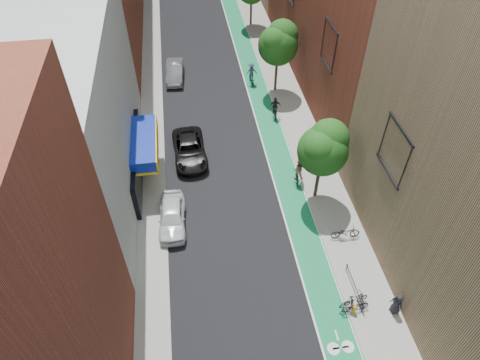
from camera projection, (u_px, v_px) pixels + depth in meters
name	position (u px, v px, depth m)	size (l,w,h in m)	color
ground	(264.00, 341.00, 23.26)	(160.00, 160.00, 0.00)	black
bike_lane	(255.00, 80.00, 41.93)	(2.00, 68.00, 0.01)	#126A44
sidewalk_left	(152.00, 88.00, 40.84)	(2.00, 68.00, 0.15)	gray
sidewalk_right	(280.00, 78.00, 42.14)	(3.00, 68.00, 0.15)	gray
building_left_white	(61.00, 117.00, 27.72)	(8.00, 20.00, 12.00)	silver
tree_near	(324.00, 147.00, 27.60)	(3.40, 3.36, 6.42)	#332619
tree_mid	(279.00, 42.00, 37.27)	(3.55, 3.53, 6.74)	#332619
parked_car_white	(172.00, 216.00, 28.56)	(1.77, 4.41, 1.50)	silver
parked_car_black	(190.00, 150.00, 33.43)	(2.46, 5.33, 1.48)	black
parked_car_silver	(175.00, 72.00, 41.71)	(1.57, 4.49, 1.48)	gray
cyclist_lane_near	(298.00, 172.00, 31.27)	(1.03, 1.56, 2.19)	black
cyclist_lane_mid	(275.00, 110.00, 37.10)	(1.01, 1.58, 2.01)	black
cyclist_lane_far	(251.00, 74.00, 40.98)	(1.17, 1.65, 2.07)	black
parked_bike_near	(355.00, 306.00, 24.09)	(0.56, 1.61, 0.85)	black
parked_bike_mid	(354.00, 300.00, 24.22)	(0.52, 1.84, 1.10)	black
parked_bike_far	(345.00, 232.00, 27.73)	(0.67, 1.91, 1.01)	black
pedestrian	(397.00, 304.00, 23.80)	(0.77, 0.50, 1.57)	black
fire_hydrant	(354.00, 309.00, 24.03)	(0.23, 0.23, 0.67)	#C69317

